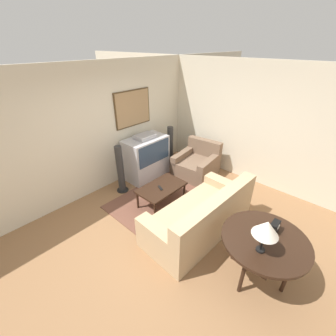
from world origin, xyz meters
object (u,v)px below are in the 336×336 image
Objects in this scene: armchair at (197,165)px; mantel_clock at (274,227)px; console_table at (265,242)px; speaker_tower_right at (170,148)px; table_lamp at (266,229)px; couch at (201,217)px; coffee_table at (162,188)px; speaker_tower_left at (120,170)px; tv at (146,157)px.

armchair is 6.09× the size of mantel_clock.
console_table is 1.03× the size of speaker_tower_right.
mantel_clock is 3.50m from speaker_tower_right.
armchair is at bearing 50.54° from table_lamp.
couch is at bearing -125.39° from speaker_tower_right.
console_table is at bearing 83.58° from couch.
table_lamp is at bearing -102.64° from coffee_table.
table_lamp is (-0.23, -0.02, 0.43)m from console_table.
speaker_tower_left is at bearing 93.70° from mantel_clock.
couch is 1.25m from mantel_clock.
coffee_table is at bearing 88.41° from mantel_clock.
mantel_clock reaches higher than console_table.
speaker_tower_right reaches higher than mantel_clock.
table_lamp is 0.43× the size of speaker_tower_right.
tv is at bearing -104.62° from couch.
couch is 2.51m from speaker_tower_right.
table_lamp is (-1.04, -3.24, 0.56)m from tv.
table_lamp is at bearing -120.16° from speaker_tower_right.
coffee_table is at bearing 77.36° from table_lamp.
mantel_clock is (-1.52, -2.37, 0.53)m from armchair.
table_lamp is at bearing 179.90° from mantel_clock.
couch is at bearing 81.30° from console_table.
console_table is at bearing 4.84° from table_lamp.
armchair is (1.55, 1.23, -0.03)m from couch.
armchair is 0.95× the size of console_table.
mantel_clock is at bearing -0.10° from table_lamp.
speaker_tower_left is at bearing -121.59° from armchair.
speaker_tower_left is 1.63m from speaker_tower_right.
table_lamp reaches higher than speaker_tower_right.
speaker_tower_right is at bearing -179.19° from armchair.
table_lamp reaches higher than armchair.
speaker_tower_right is at bearing 0.00° from speaker_tower_left.
mantel_clock is 0.16× the size of speaker_tower_left.
tv is 2.36× the size of table_lamp.
speaker_tower_right is (0.81, -0.05, -0.00)m from tv.
console_table is (-1.72, -2.35, 0.38)m from armchair.
table_lamp reaches higher than speaker_tower_left.
couch is 1.44m from table_lamp.
console_table is 0.25m from mantel_clock.
coffee_table is 5.50× the size of mantel_clock.
tv reaches higher than armchair.
mantel_clock is (-0.61, -3.24, 0.28)m from tv.
console_table is at bearing -104.10° from tv.
console_table is at bearing -42.69° from armchair.
console_table is 6.44× the size of mantel_clock.
armchair is 1.48m from coffee_table.
armchair is 3.18m from table_lamp.
speaker_tower_left is (-0.27, 0.99, 0.15)m from coffee_table.
console_table is (-0.26, -2.17, 0.28)m from coffee_table.
tv is at bearing 3.65° from speaker_tower_left.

